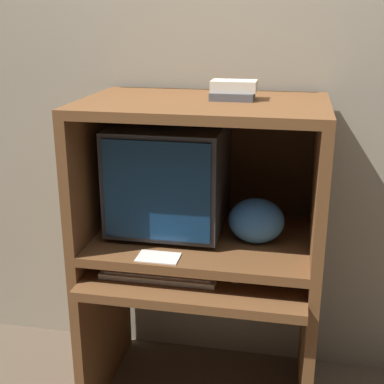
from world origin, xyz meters
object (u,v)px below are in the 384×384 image
object	(u,v)px
keyboard	(159,273)
book_stack	(233,90)
snack_bag	(256,221)
mouse	(236,279)
crt_monitor	(170,176)

from	to	relation	value
keyboard	book_stack	xyz separation A→B (m)	(0.24, 0.23, 0.67)
keyboard	snack_bag	xyz separation A→B (m)	(0.35, 0.16, 0.18)
mouse	book_stack	size ratio (longest dim) A/B	0.37
keyboard	mouse	bearing A→B (deg)	1.80
snack_bag	keyboard	bearing A→B (deg)	-155.21
crt_monitor	keyboard	size ratio (longest dim) A/B	1.01
crt_monitor	keyboard	distance (m)	0.40
mouse	book_stack	bearing A→B (deg)	103.45
keyboard	mouse	world-z (taller)	mouse
crt_monitor	book_stack	size ratio (longest dim) A/B	2.65
keyboard	snack_bag	size ratio (longest dim) A/B	2.05
keyboard	crt_monitor	bearing A→B (deg)	92.88
keyboard	mouse	xyz separation A→B (m)	(0.29, 0.01, 0.00)
snack_bag	mouse	bearing A→B (deg)	-110.75
crt_monitor	mouse	bearing A→B (deg)	-37.54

